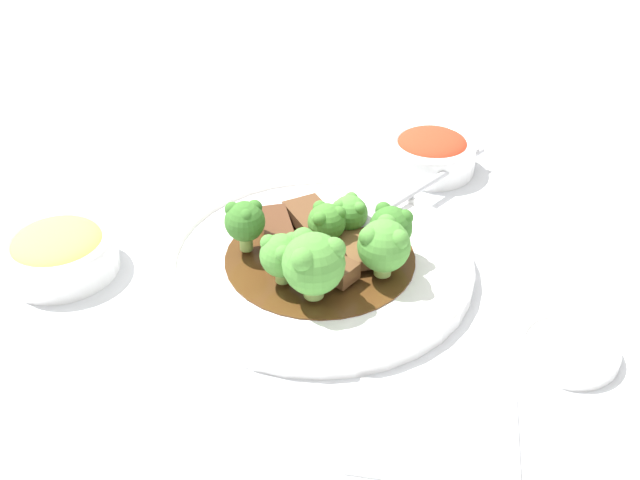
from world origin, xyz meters
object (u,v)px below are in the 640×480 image
(side_bowl_appetizer, at_px, (60,248))
(main_plate, at_px, (320,261))
(beef_strip_0, at_px, (320,261))
(beef_strip_2, at_px, (278,231))
(beef_strip_1, at_px, (313,219))
(sauce_dish, at_px, (569,349))
(broccoli_floret_5, at_px, (384,245))
(side_bowl_kimchi, at_px, (431,152))
(serving_spoon, at_px, (385,208))
(broccoli_floret_3, at_px, (390,226))
(broccoli_floret_1, at_px, (282,255))
(beef_strip_3, at_px, (362,250))
(broccoli_floret_6, at_px, (314,262))
(broccoli_floret_4, at_px, (245,221))
(broccoli_floret_2, at_px, (349,212))
(broccoli_floret_0, at_px, (327,221))

(side_bowl_appetizer, bearing_deg, main_plate, -1.10)
(beef_strip_0, xyz_separation_m, beef_strip_2, (-0.04, 0.05, -0.00))
(beef_strip_1, distance_m, sauce_dish, 0.26)
(broccoli_floret_5, bearing_deg, side_bowl_kimchi, 72.26)
(side_bowl_appetizer, bearing_deg, serving_spoon, 11.70)
(beef_strip_0, xyz_separation_m, side_bowl_kimchi, (0.12, 0.21, -0.00))
(beef_strip_1, xyz_separation_m, broccoli_floret_3, (0.07, -0.05, 0.02))
(broccoli_floret_1, height_order, broccoli_floret_3, broccoli_floret_3)
(beef_strip_3, xyz_separation_m, broccoli_floret_6, (-0.04, -0.06, 0.03))
(broccoli_floret_4, bearing_deg, broccoli_floret_2, 16.64)
(side_bowl_kimchi, bearing_deg, broccoli_floret_3, -108.34)
(broccoli_floret_2, bearing_deg, beef_strip_1, 159.99)
(broccoli_floret_4, distance_m, sauce_dish, 0.29)
(broccoli_floret_0, bearing_deg, broccoli_floret_4, -173.28)
(beef_strip_2, distance_m, sauce_dish, 0.28)
(beef_strip_3, height_order, sauce_dish, beef_strip_3)
(main_plate, relative_size, beef_strip_0, 3.98)
(beef_strip_2, bearing_deg, broccoli_floret_6, -68.20)
(main_plate, relative_size, broccoli_floret_2, 7.45)
(beef_strip_0, bearing_deg, broccoli_floret_4, 156.08)
(broccoli_floret_1, bearing_deg, main_plate, 50.90)
(broccoli_floret_6, bearing_deg, beef_strip_1, 90.67)
(broccoli_floret_1, distance_m, broccoli_floret_4, 0.06)
(beef_strip_2, height_order, side_bowl_appetizer, side_bowl_appetizer)
(sauce_dish, bearing_deg, side_bowl_appetizer, 164.97)
(beef_strip_1, height_order, broccoli_floret_0, broccoli_floret_0)
(beef_strip_2, bearing_deg, serving_spoon, 21.56)
(broccoli_floret_4, bearing_deg, side_bowl_kimchi, 43.13)
(broccoli_floret_2, bearing_deg, beef_strip_3, -74.32)
(broccoli_floret_3, bearing_deg, broccoli_floret_4, 177.72)
(broccoli_floret_0, bearing_deg, serving_spoon, 41.58)
(beef_strip_0, height_order, broccoli_floret_1, broccoli_floret_1)
(serving_spoon, relative_size, side_bowl_kimchi, 1.81)
(sauce_dish, bearing_deg, broccoli_floret_0, 146.25)
(broccoli_floret_4, xyz_separation_m, broccoli_floret_5, (0.12, -0.04, 0.00))
(broccoli_floret_2, xyz_separation_m, broccoli_floret_6, (-0.03, -0.10, 0.01))
(beef_strip_0, relative_size, broccoli_floret_4, 1.45)
(broccoli_floret_2, height_order, serving_spoon, broccoli_floret_2)
(broccoli_floret_6, distance_m, side_bowl_kimchi, 0.28)
(beef_strip_2, bearing_deg, broccoli_floret_0, -12.48)
(beef_strip_0, relative_size, beef_strip_1, 0.94)
(sauce_dish, bearing_deg, broccoli_floret_1, 162.56)
(main_plate, relative_size, side_bowl_appetizer, 2.72)
(broccoli_floret_5, bearing_deg, broccoli_floret_0, 136.59)
(main_plate, distance_m, beef_strip_0, 0.03)
(broccoli_floret_0, xyz_separation_m, side_bowl_kimchi, (0.12, 0.17, -0.02))
(broccoli_floret_2, bearing_deg, broccoli_floret_6, -108.99)
(broccoli_floret_4, relative_size, side_bowl_kimchi, 0.50)
(broccoli_floret_4, bearing_deg, beef_strip_1, 33.84)
(serving_spoon, bearing_deg, broccoli_floret_3, -90.44)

